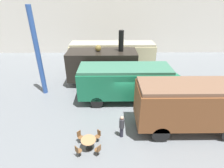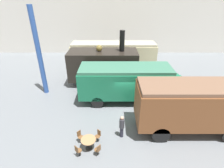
{
  "view_description": "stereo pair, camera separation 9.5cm",
  "coord_description": "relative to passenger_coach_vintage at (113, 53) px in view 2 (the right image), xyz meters",
  "views": [
    {
      "loc": [
        -1.56,
        -12.75,
        8.74
      ],
      "look_at": [
        -1.4,
        1.0,
        1.6
      ],
      "focal_mm": 28.0,
      "sensor_mm": 36.0,
      "label": 1
    },
    {
      "loc": [
        -1.46,
        -12.75,
        8.74
      ],
      "look_at": [
        -1.4,
        1.0,
        1.6
      ],
      "focal_mm": 28.0,
      "sensor_mm": 36.0,
      "label": 2
    }
  ],
  "objects": [
    {
      "name": "passenger_coach_wooden",
      "position": [
        5.27,
        -11.44,
        0.07
      ],
      "size": [
        7.56,
        2.66,
        3.64
      ],
      "color": "brown",
      "rests_on": "ground_plane"
    },
    {
      "name": "cafe_chair_0",
      "position": [
        -2.21,
        -13.85,
        -1.6
      ],
      "size": [
        0.4,
        0.4,
        0.87
      ],
      "rotation": [
        0.0,
        0.0,
        7.13
      ],
      "color": "black",
      "rests_on": "ground_plane"
    },
    {
      "name": "steam_locomotive",
      "position": [
        -1.11,
        -3.92,
        -0.01
      ],
      "size": [
        7.07,
        2.9,
        5.6
      ],
      "color": "black",
      "rests_on": "ground_plane"
    },
    {
      "name": "passenger_coach_vintage",
      "position": [
        0.0,
        0.0,
        0.0
      ],
      "size": [
        10.4,
        2.63,
        3.42
      ],
      "color": "beige",
      "rests_on": "ground_plane"
    },
    {
      "name": "cafe_chair_2",
      "position": [
        -1.09,
        -12.58,
        -1.6
      ],
      "size": [
        0.4,
        0.4,
        0.87
      ],
      "rotation": [
        0.0,
        0.0,
        10.27
      ],
      "color": "black",
      "rests_on": "ground_plane"
    },
    {
      "name": "cafe_chair_1",
      "position": [
        -1.02,
        -13.78,
        -1.6
      ],
      "size": [
        0.4,
        0.4,
        0.87
      ],
      "rotation": [
        0.0,
        0.0,
        8.7
      ],
      "color": "black",
      "rests_on": "ground_plane"
    },
    {
      "name": "ground_plane",
      "position": [
        1.28,
        -8.43,
        -2.11
      ],
      "size": [
        80.0,
        80.0,
        0.0
      ],
      "primitive_type": "plane",
      "color": "slate"
    },
    {
      "name": "support_pillar",
      "position": [
        -6.72,
        -6.09,
        1.89
      ],
      "size": [
        0.44,
        0.44,
        8.0
      ],
      "color": "#2D519E",
      "rests_on": "ground_plane"
    },
    {
      "name": "cafe_chair_3",
      "position": [
        -2.28,
        -12.65,
        -1.6
      ],
      "size": [
        0.4,
        0.4,
        0.87
      ],
      "rotation": [
        0.0,
        0.0,
        11.84
      ],
      "color": "black",
      "rests_on": "ground_plane"
    },
    {
      "name": "backdrop_wall",
      "position": [
        1.28,
        7.08,
        2.39
      ],
      "size": [
        44.0,
        0.15,
        9.0
      ],
      "color": "silver",
      "rests_on": "ground_plane"
    },
    {
      "name": "visitor_person",
      "position": [
        0.47,
        -12.17,
        -1.19
      ],
      "size": [
        0.34,
        0.34,
        1.7
      ],
      "color": "#262633",
      "rests_on": "ground_plane"
    },
    {
      "name": "streamlined_locomotive",
      "position": [
        1.6,
        -7.42,
        -0.19
      ],
      "size": [
        9.75,
        2.88,
        3.24
      ],
      "color": "#196B47",
      "rests_on": "ground_plane"
    },
    {
      "name": "cafe_table_near",
      "position": [
        -1.65,
        -13.21,
        -1.51
      ],
      "size": [
        0.94,
        0.94,
        0.74
      ],
      "color": "black",
      "rests_on": "ground_plane"
    }
  ]
}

